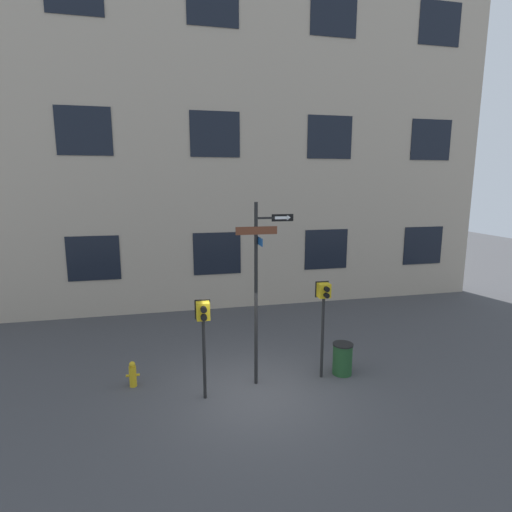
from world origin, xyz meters
TOP-DOWN VIEW (x-y plane):
  - ground_plane at (0.00, 0.00)m, footprint 60.00×60.00m
  - building_facade at (-0.00, 7.36)m, footprint 24.00×0.63m
  - street_sign_pole at (0.23, 0.47)m, footprint 1.48×0.84m
  - pedestrian_signal_left at (-1.23, 0.03)m, footprint 0.37×0.40m
  - pedestrian_signal_right at (1.98, 0.42)m, footprint 0.37×0.40m
  - fire_hydrant at (-3.02, 1.03)m, footprint 0.35×0.19m
  - trash_bin at (2.62, 0.47)m, footprint 0.57×0.57m

SIDE VIEW (x-z plane):
  - ground_plane at x=0.00m, z-range 0.00..0.00m
  - fire_hydrant at x=-3.02m, z-range -0.01..0.68m
  - trash_bin at x=2.62m, z-range 0.00..0.89m
  - pedestrian_signal_left at x=-1.23m, z-range 0.72..3.22m
  - pedestrian_signal_right at x=1.98m, z-range 0.75..3.43m
  - street_sign_pole at x=0.23m, z-range 0.45..5.24m
  - building_facade at x=0.00m, z-range 0.00..14.22m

